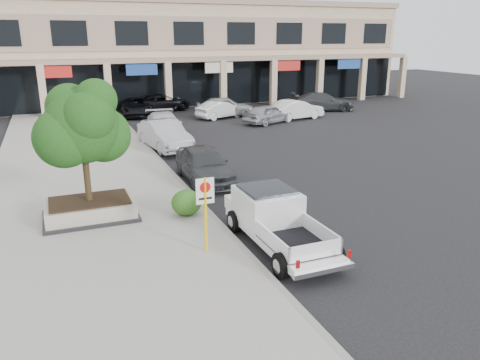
{
  "coord_description": "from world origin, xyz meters",
  "views": [
    {
      "loc": [
        -6.52,
        -12.96,
        6.38
      ],
      "look_at": [
        -0.68,
        1.5,
        1.52
      ],
      "focal_mm": 35.0,
      "sensor_mm": 36.0,
      "label": 1
    }
  ],
  "objects_px": {
    "curb_car_c": "(164,126)",
    "lot_car_e": "(225,106)",
    "planter_tree": "(86,126)",
    "lot_car_b": "(221,110)",
    "curb_car_d": "(136,107)",
    "lot_car_f": "(296,110)",
    "lot_car_c": "(323,102)",
    "no_parking_sign": "(205,205)",
    "planter": "(90,209)",
    "lot_car_d": "(161,103)",
    "curb_car_a": "(204,164)",
    "curb_car_b": "(165,135)",
    "pickup_truck": "(280,222)",
    "lot_car_a": "(268,114)"
  },
  "relations": [
    {
      "from": "lot_car_c",
      "to": "no_parking_sign",
      "type": "bearing_deg",
      "value": 158.82
    },
    {
      "from": "no_parking_sign",
      "to": "planter_tree",
      "type": "bearing_deg",
      "value": 123.93
    },
    {
      "from": "curb_car_c",
      "to": "pickup_truck",
      "type": "bearing_deg",
      "value": -84.91
    },
    {
      "from": "lot_car_a",
      "to": "lot_car_b",
      "type": "distance_m",
      "value": 4.35
    },
    {
      "from": "no_parking_sign",
      "to": "lot_car_c",
      "type": "height_order",
      "value": "no_parking_sign"
    },
    {
      "from": "curb_car_d",
      "to": "lot_car_c",
      "type": "bearing_deg",
      "value": -4.32
    },
    {
      "from": "planter_tree",
      "to": "curb_car_c",
      "type": "xyz_separation_m",
      "value": [
        5.55,
        12.8,
        -2.63
      ]
    },
    {
      "from": "lot_car_f",
      "to": "curb_car_d",
      "type": "bearing_deg",
      "value": 48.76
    },
    {
      "from": "no_parking_sign",
      "to": "lot_car_c",
      "type": "bearing_deg",
      "value": 51.65
    },
    {
      "from": "planter_tree",
      "to": "curb_car_a",
      "type": "distance_m",
      "value": 6.43
    },
    {
      "from": "lot_car_e",
      "to": "lot_car_b",
      "type": "bearing_deg",
      "value": 148.61
    },
    {
      "from": "planter_tree",
      "to": "no_parking_sign",
      "type": "bearing_deg",
      "value": -56.07
    },
    {
      "from": "planter_tree",
      "to": "curb_car_b",
      "type": "relative_size",
      "value": 0.79
    },
    {
      "from": "no_parking_sign",
      "to": "lot_car_e",
      "type": "bearing_deg",
      "value": 68.51
    },
    {
      "from": "curb_car_a",
      "to": "lot_car_a",
      "type": "xyz_separation_m",
      "value": [
        8.89,
        12.04,
        -0.08
      ]
    },
    {
      "from": "planter_tree",
      "to": "lot_car_c",
      "type": "bearing_deg",
      "value": 41.73
    },
    {
      "from": "planter_tree",
      "to": "pickup_truck",
      "type": "relative_size",
      "value": 0.75
    },
    {
      "from": "lot_car_e",
      "to": "lot_car_f",
      "type": "relative_size",
      "value": 1.02
    },
    {
      "from": "lot_car_e",
      "to": "lot_car_d",
      "type": "bearing_deg",
      "value": 54.44
    },
    {
      "from": "planter",
      "to": "pickup_truck",
      "type": "distance_m",
      "value": 6.88
    },
    {
      "from": "pickup_truck",
      "to": "lot_car_a",
      "type": "relative_size",
      "value": 1.25
    },
    {
      "from": "curb_car_a",
      "to": "lot_car_f",
      "type": "xyz_separation_m",
      "value": [
        11.65,
        12.86,
        -0.03
      ]
    },
    {
      "from": "planter",
      "to": "lot_car_d",
      "type": "distance_m",
      "value": 25.24
    },
    {
      "from": "pickup_truck",
      "to": "lot_car_e",
      "type": "relative_size",
      "value": 1.12
    },
    {
      "from": "planter_tree",
      "to": "curb_car_b",
      "type": "bearing_deg",
      "value": 63.37
    },
    {
      "from": "pickup_truck",
      "to": "curb_car_c",
      "type": "distance_m",
      "value": 17.34
    },
    {
      "from": "planter",
      "to": "planter_tree",
      "type": "height_order",
      "value": "planter_tree"
    },
    {
      "from": "curb_car_b",
      "to": "lot_car_c",
      "type": "distance_m",
      "value": 18.5
    },
    {
      "from": "curb_car_a",
      "to": "lot_car_f",
      "type": "height_order",
      "value": "curb_car_a"
    },
    {
      "from": "curb_car_c",
      "to": "lot_car_c",
      "type": "bearing_deg",
      "value": 27.5
    },
    {
      "from": "curb_car_c",
      "to": "lot_car_d",
      "type": "bearing_deg",
      "value": 84.69
    },
    {
      "from": "curb_car_b",
      "to": "lot_car_b",
      "type": "relative_size",
      "value": 1.23
    },
    {
      "from": "curb_car_a",
      "to": "lot_car_a",
      "type": "distance_m",
      "value": 14.97
    },
    {
      "from": "curb_car_b",
      "to": "curb_car_c",
      "type": "relative_size",
      "value": 0.94
    },
    {
      "from": "lot_car_b",
      "to": "lot_car_e",
      "type": "xyz_separation_m",
      "value": [
        0.6,
        0.64,
        0.13
      ]
    },
    {
      "from": "no_parking_sign",
      "to": "lot_car_d",
      "type": "xyz_separation_m",
      "value": [
        4.99,
        28.02,
        -0.88
      ]
    },
    {
      "from": "no_parking_sign",
      "to": "lot_car_f",
      "type": "xyz_separation_m",
      "value": [
        13.89,
        20.03,
        -0.87
      ]
    },
    {
      "from": "planter_tree",
      "to": "lot_car_b",
      "type": "height_order",
      "value": "planter_tree"
    },
    {
      "from": "lot_car_b",
      "to": "lot_car_f",
      "type": "xyz_separation_m",
      "value": [
        5.29,
        -2.71,
        0.09
      ]
    },
    {
      "from": "lot_car_b",
      "to": "curb_car_c",
      "type": "bearing_deg",
      "value": 113.84
    },
    {
      "from": "no_parking_sign",
      "to": "lot_car_b",
      "type": "relative_size",
      "value": 0.56
    },
    {
      "from": "no_parking_sign",
      "to": "curb_car_a",
      "type": "bearing_deg",
      "value": 72.62
    },
    {
      "from": "planter",
      "to": "curb_car_b",
      "type": "bearing_deg",
      "value": 63.11
    },
    {
      "from": "planter_tree",
      "to": "lot_car_a",
      "type": "height_order",
      "value": "planter_tree"
    },
    {
      "from": "curb_car_d",
      "to": "lot_car_f",
      "type": "xyz_separation_m",
      "value": [
        11.33,
        -6.3,
        0.03
      ]
    },
    {
      "from": "planter",
      "to": "pickup_truck",
      "type": "height_order",
      "value": "pickup_truck"
    },
    {
      "from": "planter_tree",
      "to": "lot_car_c",
      "type": "relative_size",
      "value": 0.74
    },
    {
      "from": "curb_car_c",
      "to": "lot_car_e",
      "type": "xyz_separation_m",
      "value": [
        6.5,
        6.35,
        0.03
      ]
    },
    {
      "from": "curb_car_d",
      "to": "curb_car_a",
      "type": "bearing_deg",
      "value": -83.27
    },
    {
      "from": "lot_car_a",
      "to": "lot_car_e",
      "type": "bearing_deg",
      "value": 2.71
    }
  ]
}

